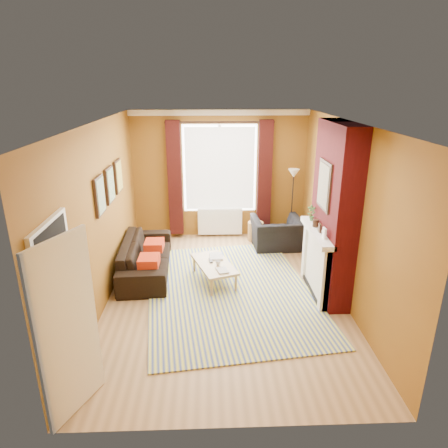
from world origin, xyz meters
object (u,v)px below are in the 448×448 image
at_px(coffee_table, 214,265).
at_px(floor_lamp, 293,185).
at_px(sofa, 146,256).
at_px(armchair, 277,233).
at_px(wicker_stool, 255,231).

bearing_deg(coffee_table, floor_lamp, 28.33).
bearing_deg(coffee_table, sofa, 141.40).
relative_size(sofa, floor_lamp, 1.32).
bearing_deg(armchair, coffee_table, 43.69).
distance_m(coffee_table, wicker_stool, 2.14).
bearing_deg(floor_lamp, coffee_table, -132.70).
xyz_separation_m(wicker_stool, floor_lamp, (0.77, -0.05, 1.06)).
xyz_separation_m(armchair, coffee_table, (-1.35, -1.47, -0.01)).
height_order(coffee_table, wicker_stool, wicker_stool).
xyz_separation_m(sofa, armchair, (2.60, 1.03, 0.02)).
distance_m(armchair, wicker_stool, 0.61).
height_order(armchair, wicker_stool, armchair).
height_order(sofa, wicker_stool, sofa).
distance_m(wicker_stool, floor_lamp, 1.31).
bearing_deg(sofa, wicker_stool, -59.23).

